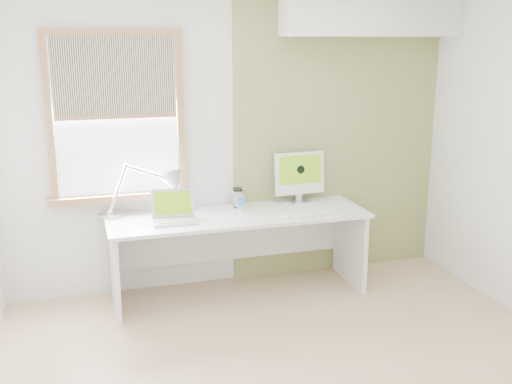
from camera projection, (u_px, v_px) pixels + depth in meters
name	position (u px, v px, depth m)	size (l,w,h in m)	color
room	(305.00, 185.00, 3.75)	(4.04, 3.54, 2.64)	tan
accent_wall	(338.00, 135.00, 5.64)	(2.00, 0.02, 2.60)	olive
soffit	(371.00, 12.00, 5.27)	(1.60, 0.40, 0.42)	white
window	(117.00, 117.00, 5.00)	(1.20, 0.14, 1.42)	#936743
desk	(237.00, 234.00, 5.26)	(2.20, 0.70, 0.73)	white
desk_lamp	(162.00, 186.00, 5.14)	(0.79, 0.32, 0.45)	silver
laptop	(174.00, 213.00, 4.96)	(0.36, 0.30, 0.25)	silver
phone_dock	(241.00, 206.00, 5.27)	(0.08, 0.08, 0.14)	silver
external_drive	(238.00, 198.00, 5.38)	(0.10, 0.13, 0.16)	silver
imac	(299.00, 174.00, 5.49)	(0.47, 0.16, 0.46)	silver
keyboard	(318.00, 214.00, 5.14)	(0.44, 0.17, 0.02)	white
mouse	(287.00, 216.00, 5.04)	(0.06, 0.10, 0.03)	white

